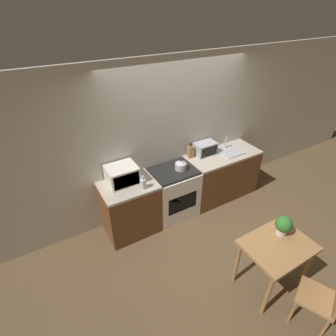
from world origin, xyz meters
The scene contains 14 objects.
ground_plane centered at (0.00, 0.00, 0.00)m, with size 16.00×16.00×0.00m, color brown.
wall_back centered at (0.00, 1.22, 1.30)m, with size 10.00×0.06×2.60m.
counter_left_run centered at (-1.06, 0.88, 0.45)m, with size 0.83×0.62×0.90m.
counter_right_run centered at (0.79, 0.88, 0.45)m, with size 1.36×0.62×0.90m.
stove_range centered at (-0.26, 0.88, 0.45)m, with size 0.75×0.62×0.90m.
kettle centered at (-0.14, 0.85, 0.98)m, with size 0.19×0.19×0.19m.
microwave centered at (-1.09, 0.98, 1.04)m, with size 0.44×0.37×0.28m.
bottle centered at (-0.89, 0.70, 0.98)m, with size 0.09×0.09×0.22m.
knife_block centered at (0.21, 1.09, 1.01)m, with size 0.09×0.08×0.29m.
toaster_oven centered at (0.49, 1.05, 1.01)m, with size 0.38×0.25×0.22m.
sink_basin centered at (0.94, 0.89, 0.92)m, with size 0.41×0.39×0.24m.
dining_table centered at (0.09, -0.95, 0.65)m, with size 0.82×0.63×0.77m.
dining_chair centered at (0.20, -1.60, 0.51)m, with size 0.52×0.52×0.95m.
potted_plant centered at (0.26, -0.85, 0.92)m, with size 0.20×0.20×0.27m.
Camera 1 is at (-2.12, -2.12, 3.23)m, focal length 28.00 mm.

